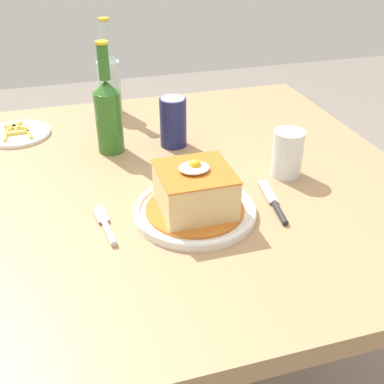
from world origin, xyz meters
name	(u,v)px	position (x,y,z in m)	size (l,w,h in m)	color
dining_table	(146,218)	(0.00, 0.00, 0.63)	(1.19, 1.04, 0.73)	#A87F56
main_plate	(195,211)	(0.07, -0.16, 0.74)	(0.24, 0.24, 0.02)	white
sandwich_meal	(195,191)	(0.07, -0.16, 0.78)	(0.19, 0.19, 0.11)	#C66B23
fork	(106,227)	(-0.10, -0.16, 0.74)	(0.03, 0.14, 0.01)	silver
knife	(276,206)	(0.23, -0.18, 0.74)	(0.04, 0.17, 0.01)	#262628
soda_can	(173,122)	(0.11, 0.16, 0.79)	(0.07, 0.07, 0.12)	#191E51
beer_bottle_clear	(109,79)	(-0.01, 0.42, 0.83)	(0.06, 0.06, 0.27)	#ADC6CC
beer_bottle_green	(108,113)	(-0.05, 0.17, 0.83)	(0.06, 0.06, 0.27)	#2D6B23
drinking_glass	(287,156)	(0.31, -0.06, 0.78)	(0.07, 0.07, 0.10)	gold
side_plate_fries	(17,133)	(-0.27, 0.33, 0.74)	(0.17, 0.17, 0.02)	white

